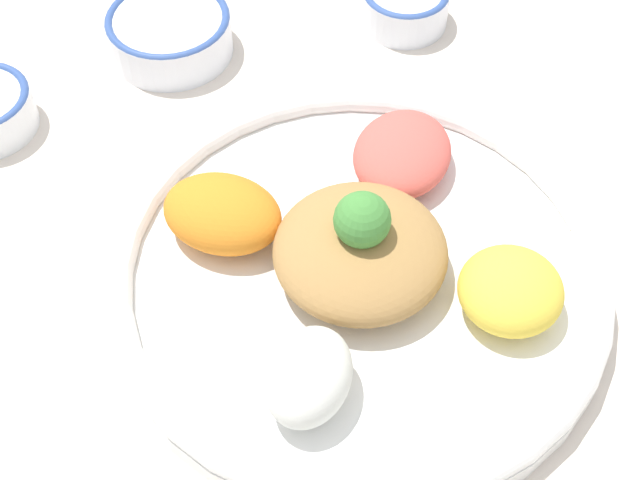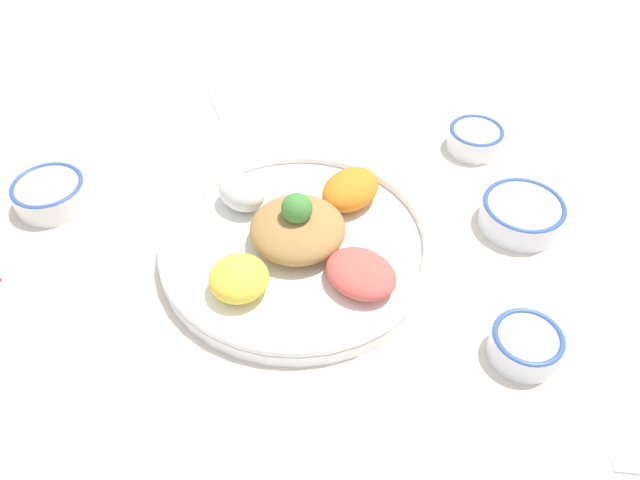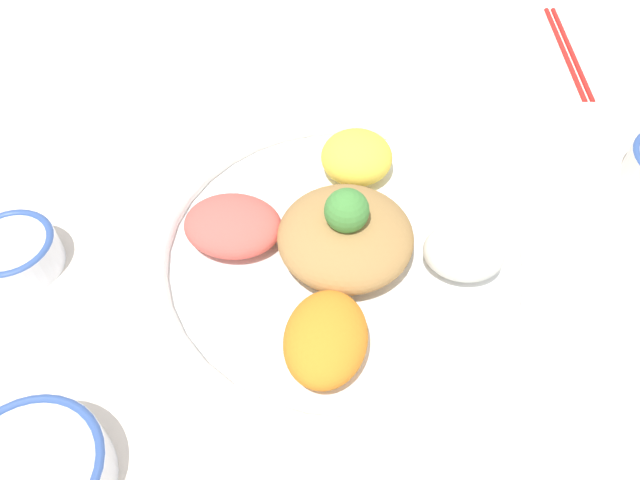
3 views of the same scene
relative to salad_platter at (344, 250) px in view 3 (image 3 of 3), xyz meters
The scene contains 5 objects.
ground_plane 0.05m from the salad_platter, 50.51° to the left, with size 2.40×2.40×0.00m, color silver.
salad_platter is the anchor object (origin of this frame).
sauce_bowl_red 0.33m from the salad_platter, 22.69° to the left, with size 0.09×0.09×0.04m.
sauce_bowl_dark 0.33m from the salad_platter, 64.37° to the left, with size 0.12×0.12×0.04m.
chopsticks_pair_near 0.49m from the salad_platter, 108.45° to the right, with size 0.10×0.21×0.01m.
Camera 3 is at (-0.15, 0.32, 0.51)m, focal length 35.00 mm.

